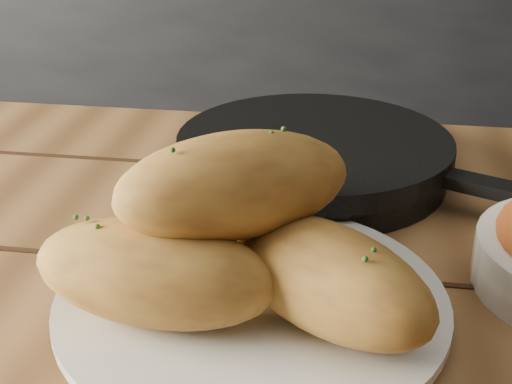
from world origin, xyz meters
TOP-DOWN VIEW (x-y plane):
  - counter at (0.00, 1.70)m, footprint 2.80×0.60m
  - plate at (-0.25, 0.25)m, footprint 0.28×0.28m
  - bread_rolls at (-0.26, 0.25)m, footprint 0.29×0.25m
  - skillet at (-0.23, 0.50)m, footprint 0.40×0.28m

SIDE VIEW (x-z plane):
  - counter at x=0.00m, z-range 0.00..0.90m
  - plate at x=-0.25m, z-range 0.75..0.77m
  - skillet at x=-0.23m, z-range 0.75..0.80m
  - bread_rolls at x=-0.26m, z-range 0.75..0.88m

